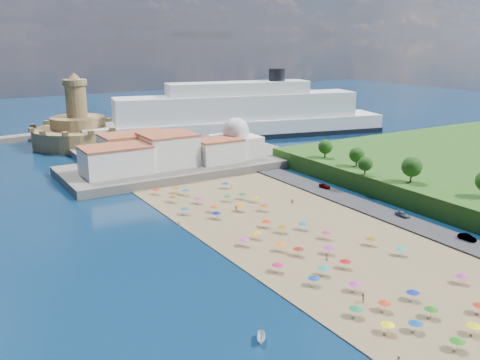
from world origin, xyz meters
TOP-DOWN VIEW (x-y plane):
  - ground at (0.00, 0.00)m, footprint 700.00×700.00m
  - terrace at (10.00, 73.00)m, footprint 90.00×36.00m
  - jetty at (-12.00, 108.00)m, footprint 18.00×70.00m
  - waterfront_buildings at (-3.05, 73.64)m, footprint 57.00×29.00m
  - domed_building at (30.00, 71.00)m, footprint 16.00×16.00m
  - fortress at (-12.00, 138.00)m, footprint 40.00×40.00m
  - cruise_ship at (60.17, 118.73)m, footprint 149.58×53.52m
  - beach_parasols at (-1.00, -11.89)m, footprint 32.47×117.48m
  - beachgoers at (-1.02, -6.50)m, footprint 37.95×96.53m
  - parked_cars at (36.00, -10.81)m, footprint 2.05×65.06m
  - hillside_trees at (49.54, -5.34)m, footprint 16.66×105.85m

SIDE VIEW (x-z plane):
  - ground at x=0.00m, z-range 0.00..0.00m
  - beachgoers at x=-1.02m, z-range 0.20..2.09m
  - jetty at x=-12.00m, z-range 0.00..2.40m
  - parked_cars at x=36.00m, z-range 0.68..2.12m
  - terrace at x=10.00m, z-range 0.00..3.00m
  - beach_parasols at x=-1.00m, z-range 1.05..3.25m
  - fortress at x=-12.00m, z-range -9.52..22.88m
  - waterfront_buildings at x=-3.05m, z-range 2.38..13.38m
  - domed_building at x=30.00m, z-range 1.47..16.47m
  - cruise_ship at x=60.17m, z-range -6.61..25.80m
  - hillside_trees at x=49.54m, z-range 6.18..13.92m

